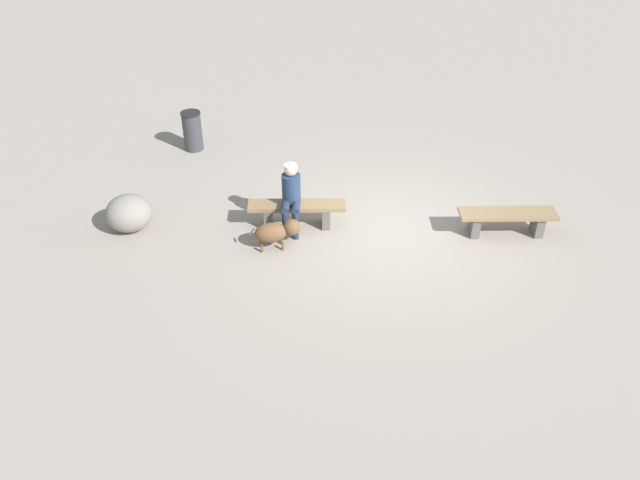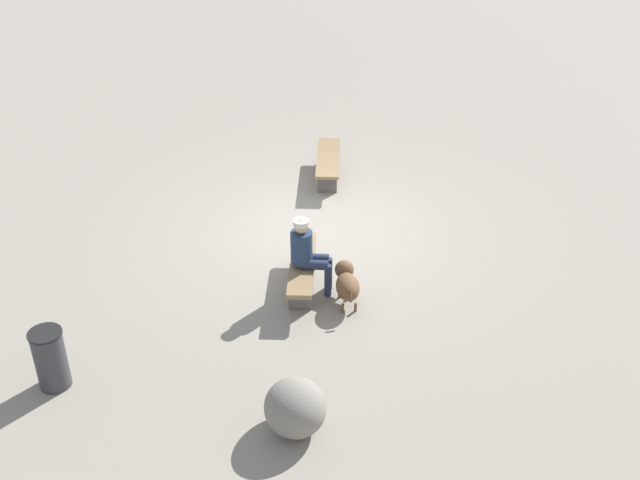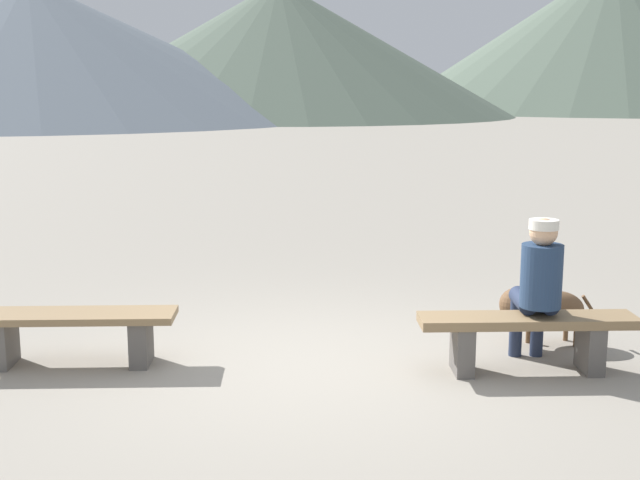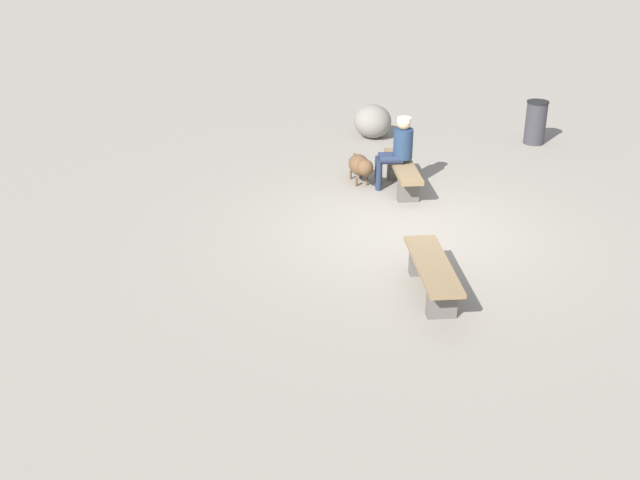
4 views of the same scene
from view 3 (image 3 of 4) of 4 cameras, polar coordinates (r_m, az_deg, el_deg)
The scene contains 8 objects.
ground at distance 7.09m, azimuth -0.21°, elevation -8.72°, with size 210.00×210.00×0.06m, color gray.
bench_left at distance 7.29m, azimuth -16.59°, elevation -5.82°, with size 1.75×0.59×0.45m.
bench_right at distance 7.02m, azimuth 13.97°, elevation -6.17°, with size 1.79×0.52×0.47m.
seated_person at distance 7.02m, azimuth 14.69°, elevation -2.67°, with size 0.35×0.63×1.27m.
dog at distance 7.75m, azimuth 15.03°, elevation -4.57°, with size 0.87×0.48×0.54m.
distant_peak_0 at distance 82.84m, azimuth 19.27°, elevation 12.99°, with size 41.11×41.11×13.32m, color #566656.
distant_peak_1 at distance 64.33m, azimuth -2.80°, elevation 12.89°, with size 35.17×35.17×9.88m, color #566656.
distant_peak_3 at distance 60.81m, azimuth -19.10°, elevation 12.19°, with size 40.68×40.68×9.29m, color slate.
Camera 3 is at (0.41, -6.68, 2.31)m, focal length 46.85 mm.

